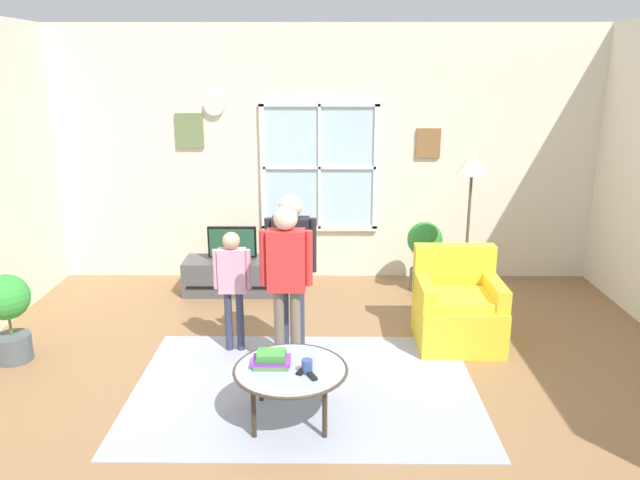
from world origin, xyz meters
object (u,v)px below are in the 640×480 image
Objects in this scene: coffee_table at (291,371)px; floor_lamp at (472,180)px; television at (233,242)px; person_red_shirt at (287,270)px; potted_plant_by_window at (425,251)px; remote_near_cup at (303,370)px; person_black_shirt at (291,257)px; book_stack at (272,359)px; remote_near_books at (311,375)px; cup at (308,366)px; person_pink_shirt at (233,278)px; tv_stand at (234,276)px; armchair at (458,309)px; potted_plant_corner at (9,311)px.

coffee_table is 0.50× the size of floor_lamp.
person_red_shirt is (0.73, -1.86, 0.30)m from television.
potted_plant_by_window is 0.48× the size of floor_lamp.
potted_plant_by_window is (1.29, 2.75, 0.06)m from remote_near_cup.
person_black_shirt is 0.30m from person_red_shirt.
book_stack is 1.99× the size of remote_near_books.
cup is 1.39m from person_pink_shirt.
book_stack is (0.66, -2.56, 0.25)m from tv_stand.
armchair reaches higher than cup.
potted_plant_corner is at bearing -134.77° from tv_stand.
potted_plant_corner is (-1.92, -0.22, -0.23)m from person_pink_shirt.
floor_lamp is (0.23, 0.76, 1.08)m from armchair.
tv_stand is at bearing 109.02° from cup.
floor_lamp is at bearing 73.13° from armchair.
remote_near_books reaches higher than tv_stand.
person_red_shirt reaches higher than potted_plant_corner.
cup is at bearing -126.56° from floor_lamp.
armchair is at bearing 38.15° from book_stack.
book_stack is 0.20× the size of person_red_shirt.
person_pink_shirt reaches higher than television.
book_stack is at bearing 157.18° from cup.
person_pink_shirt is 0.66m from person_red_shirt.
remote_near_books is 1.00× the size of remote_near_cup.
television reaches higher than tv_stand.
book_stack is 0.19× the size of person_black_shirt.
potted_plant_by_window is at bearing 2.55° from tv_stand.
potted_plant_by_window is 1.17m from floor_lamp.
potted_plant_by_window reaches higher than tv_stand.
potted_plant_by_window is (1.43, 1.66, -0.44)m from person_black_shirt.
coffee_table is (0.80, -2.60, -0.21)m from television.
remote_near_cup is 0.10× the size of person_red_shirt.
person_pink_shirt reaches higher than armchair.
floor_lamp is at bearing -11.86° from tv_stand.
remote_near_books is 2.83m from potted_plant_corner.
book_stack is 1.10m from person_black_shirt.
tv_stand is 11.02× the size of cup.
remote_near_books is (0.29, -0.17, -0.04)m from book_stack.
remote_near_cup is at bearing -25.16° from coffee_table.
person_pink_shirt reaches higher than remote_near_books.
remote_near_cup is (-1.39, -1.37, 0.09)m from armchair.
person_pink_shirt is 2.52m from potted_plant_by_window.
armchair is at bearing -85.88° from potted_plant_by_window.
remote_near_books is at bearing -64.05° from cup.
coffee_table is at bearing -72.98° from tv_stand.
person_red_shirt reaches higher than person_pink_shirt.
cup is (0.26, -0.11, 0.00)m from book_stack.
potted_plant_corner is at bearing -134.81° from television.
remote_near_books is at bearing -38.32° from coffee_table.
remote_near_books is 1.28m from person_black_shirt.
person_black_shirt is at bearing 97.25° from remote_near_cup.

